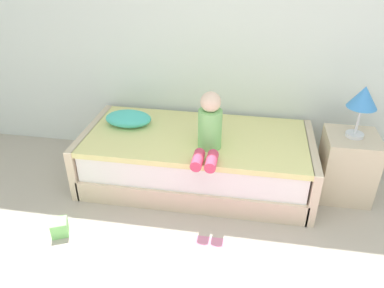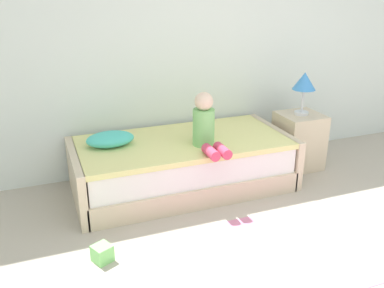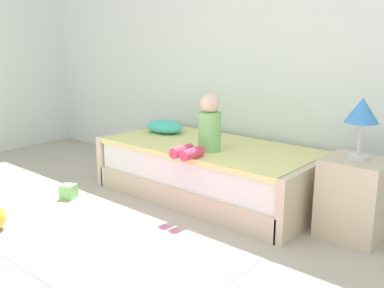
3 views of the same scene
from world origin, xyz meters
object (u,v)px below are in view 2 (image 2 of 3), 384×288
at_px(child_figure, 206,125).
at_px(toy_block, 102,253).
at_px(nightstand, 299,141).
at_px(bed, 183,164).
at_px(table_lamp, 304,83).
at_px(pillow, 110,139).

xyz_separation_m(child_figure, toy_block, (-1.10, -0.68, -0.64)).
height_order(nightstand, child_figure, child_figure).
bearing_deg(bed, toy_block, -136.39).
bearing_deg(toy_block, table_lamp, 22.15).
height_order(bed, nightstand, nightstand).
relative_size(table_lamp, pillow, 1.02).
bearing_deg(table_lamp, nightstand, -75.96).
bearing_deg(child_figure, bed, 121.69).
height_order(bed, pillow, pillow).
distance_m(bed, table_lamp, 1.52).
bearing_deg(nightstand, bed, -178.83).
relative_size(bed, nightstand, 3.52).
xyz_separation_m(table_lamp, child_figure, (-1.21, -0.26, -0.23)).
bearing_deg(bed, table_lamp, 1.17).
bearing_deg(pillow, toy_block, -105.66).
distance_m(bed, child_figure, 0.53).
relative_size(pillow, toy_block, 3.44).
bearing_deg(pillow, bed, -8.44).
xyz_separation_m(bed, table_lamp, (1.35, 0.03, 0.69)).
bearing_deg(pillow, table_lamp, -2.05).
relative_size(nightstand, toy_block, 4.69).
bearing_deg(toy_block, bed, 43.61).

